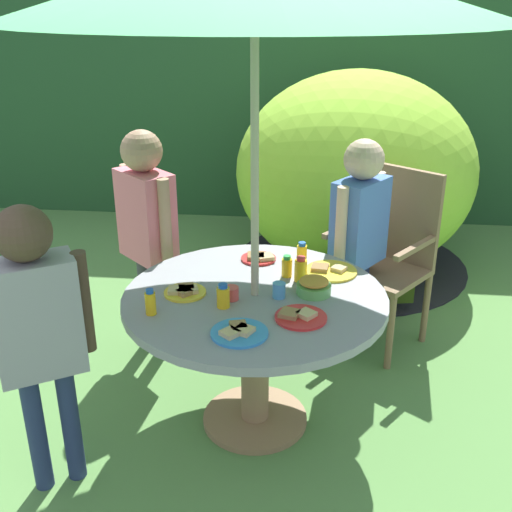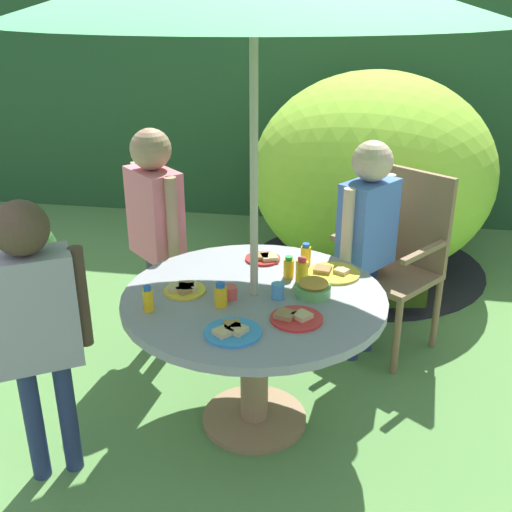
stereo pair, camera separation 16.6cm
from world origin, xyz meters
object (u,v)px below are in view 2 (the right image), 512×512
(dome_tent, at_px, (372,175))
(potted_plant, at_px, (29,259))
(juice_bottle_mid_right, at_px, (289,268))
(child_in_blue_shirt, at_px, (368,225))
(plate_front_edge, at_px, (333,272))
(cup_near, at_px, (278,291))
(plate_mid_left, at_px, (184,289))
(plate_near_right, at_px, (295,318))
(juice_bottle_center_front, at_px, (306,255))
(garden_table, at_px, (254,322))
(juice_bottle_far_right, at_px, (148,299))
(snack_bowl, at_px, (313,288))
(wooden_chair, at_px, (398,251))
(cup_far, at_px, (230,292))
(plate_near_left, at_px, (232,331))
(plate_far_left, at_px, (263,258))
(child_in_grey_shirt, at_px, (34,311))
(child_in_pink_shirt, at_px, (155,214))
(juice_bottle_back_edge, at_px, (302,271))
(juice_bottle_center_back, at_px, (221,295))

(dome_tent, height_order, potted_plant, dome_tent)
(dome_tent, relative_size, juice_bottle_mid_right, 19.54)
(potted_plant, distance_m, child_in_blue_shirt, 2.26)
(plate_front_edge, bearing_deg, dome_tent, 83.65)
(child_in_blue_shirt, relative_size, cup_near, 18.01)
(plate_mid_left, bearing_deg, plate_near_right, -18.56)
(potted_plant, bearing_deg, child_in_blue_shirt, -6.18)
(plate_near_right, bearing_deg, potted_plant, 148.39)
(plate_mid_left, height_order, juice_bottle_center_front, juice_bottle_center_front)
(garden_table, height_order, juice_bottle_far_right, juice_bottle_far_right)
(juice_bottle_center_front, bearing_deg, snack_bowl, -78.98)
(wooden_chair, relative_size, dome_tent, 0.50)
(wooden_chair, distance_m, plate_near_right, 1.25)
(garden_table, xyz_separation_m, plate_near_right, (0.21, -0.21, 0.15))
(plate_mid_left, bearing_deg, cup_far, -7.61)
(plate_mid_left, bearing_deg, wooden_chair, 43.42)
(plate_near_left, xyz_separation_m, plate_front_edge, (0.37, 0.64, -0.00))
(garden_table, relative_size, plate_mid_left, 6.29)
(garden_table, xyz_separation_m, cup_near, (0.11, -0.02, 0.18))
(plate_far_left, relative_size, cup_far, 2.59)
(garden_table, relative_size, dome_tent, 0.58)
(garden_table, bearing_deg, wooden_chair, 53.28)
(child_in_grey_shirt, bearing_deg, garden_table, 0.00)
(cup_far, bearing_deg, garden_table, 30.26)
(dome_tent, bearing_deg, child_in_grey_shirt, -128.34)
(plate_far_left, xyz_separation_m, plate_front_edge, (0.36, -0.12, -0.00))
(plate_mid_left, distance_m, cup_near, 0.43)
(child_in_pink_shirt, bearing_deg, cup_far, -7.25)
(garden_table, distance_m, child_in_blue_shirt, 0.92)
(dome_tent, xyz_separation_m, child_in_grey_shirt, (-1.35, -2.52, 0.07))
(potted_plant, relative_size, child_in_grey_shirt, 0.48)
(child_in_grey_shirt, xyz_separation_m, snack_bowl, (1.07, 0.53, -0.07))
(wooden_chair, xyz_separation_m, plate_far_left, (-0.71, -0.54, 0.13))
(juice_bottle_back_edge, relative_size, cup_far, 1.79)
(dome_tent, relative_size, child_in_grey_shirt, 1.66)
(plate_near_left, relative_size, juice_bottle_center_front, 2.10)
(garden_table, relative_size, juice_bottle_mid_right, 11.25)
(plate_mid_left, distance_m, juice_bottle_center_back, 0.23)
(dome_tent, bearing_deg, wooden_chair, -92.20)
(wooden_chair, distance_m, juice_bottle_center_back, 1.36)
(juice_bottle_center_back, relative_size, juice_bottle_mid_right, 1.03)
(child_in_grey_shirt, relative_size, cup_near, 17.92)
(juice_bottle_far_right, bearing_deg, plate_mid_left, 63.29)
(juice_bottle_far_right, height_order, juice_bottle_center_front, juice_bottle_far_right)
(juice_bottle_center_front, xyz_separation_m, cup_far, (-0.30, -0.44, -0.02))
(juice_bottle_center_front, relative_size, juice_bottle_center_back, 1.01)
(cup_near, bearing_deg, plate_far_left, 107.53)
(plate_far_left, relative_size, juice_bottle_back_edge, 1.45)
(wooden_chair, bearing_deg, plate_near_right, -76.16)
(garden_table, bearing_deg, plate_mid_left, -174.64)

